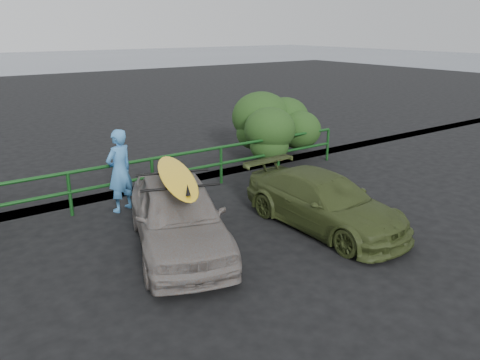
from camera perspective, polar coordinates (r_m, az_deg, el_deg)
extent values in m
plane|color=black|center=(7.44, -0.78, -14.76)|extent=(80.00, 80.00, 0.00)
imported|color=slate|center=(8.89, -7.54, -4.25)|extent=(2.79, 4.29, 1.36)
imported|color=#37431D|center=(9.95, 10.20, -2.61)|extent=(1.72, 3.94, 1.13)
imported|color=#4183C3|center=(10.90, -14.47, 1.10)|extent=(0.81, 0.68, 1.91)
ellipsoid|color=yellow|center=(8.62, -7.75, 0.48)|extent=(1.47, 2.90, 0.08)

